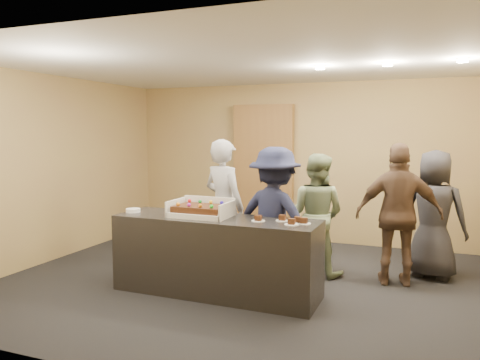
{
  "coord_description": "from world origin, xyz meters",
  "views": [
    {
      "loc": [
        2.04,
        -5.35,
        1.89
      ],
      "look_at": [
        -0.07,
        0.0,
        1.29
      ],
      "focal_mm": 35.0,
      "sensor_mm": 36.0,
      "label": 1
    }
  ],
  "objects_px": {
    "person_sage_man": "(316,214)",
    "person_brown_extra": "(399,215)",
    "person_dark_suit": "(434,214)",
    "plate_stack": "(133,210)",
    "person_navy_man": "(275,218)",
    "serving_counter": "(216,256)",
    "sheet_cake": "(201,208)",
    "person_server_grey": "(224,206)",
    "storage_cabinet": "(263,172)",
    "cake_box": "(202,212)"
  },
  "relations": [
    {
      "from": "storage_cabinet",
      "to": "person_server_grey",
      "type": "height_order",
      "value": "storage_cabinet"
    },
    {
      "from": "person_server_grey",
      "to": "person_dark_suit",
      "type": "distance_m",
      "value": 2.72
    },
    {
      "from": "person_sage_man",
      "to": "person_dark_suit",
      "type": "distance_m",
      "value": 1.5
    },
    {
      "from": "plate_stack",
      "to": "person_navy_man",
      "type": "distance_m",
      "value": 1.74
    },
    {
      "from": "storage_cabinet",
      "to": "cake_box",
      "type": "relative_size",
      "value": 3.4
    },
    {
      "from": "plate_stack",
      "to": "person_navy_man",
      "type": "bearing_deg",
      "value": 16.38
    },
    {
      "from": "person_dark_suit",
      "to": "person_navy_man",
      "type": "bearing_deg",
      "value": 46.64
    },
    {
      "from": "serving_counter",
      "to": "plate_stack",
      "type": "bearing_deg",
      "value": -177.09
    },
    {
      "from": "person_sage_man",
      "to": "person_brown_extra",
      "type": "distance_m",
      "value": 1.05
    },
    {
      "from": "sheet_cake",
      "to": "person_sage_man",
      "type": "xyz_separation_m",
      "value": [
        1.1,
        1.19,
        -0.2
      ]
    },
    {
      "from": "person_navy_man",
      "to": "person_brown_extra",
      "type": "xyz_separation_m",
      "value": [
        1.38,
        0.67,
        0.02
      ]
    },
    {
      "from": "storage_cabinet",
      "to": "person_brown_extra",
      "type": "xyz_separation_m",
      "value": [
        2.36,
        -1.8,
        -0.3
      ]
    },
    {
      "from": "storage_cabinet",
      "to": "person_sage_man",
      "type": "height_order",
      "value": "storage_cabinet"
    },
    {
      "from": "person_sage_man",
      "to": "person_brown_extra",
      "type": "relative_size",
      "value": 0.91
    },
    {
      "from": "serving_counter",
      "to": "person_dark_suit",
      "type": "distance_m",
      "value": 2.86
    },
    {
      "from": "plate_stack",
      "to": "person_brown_extra",
      "type": "height_order",
      "value": "person_brown_extra"
    },
    {
      "from": "cake_box",
      "to": "person_server_grey",
      "type": "xyz_separation_m",
      "value": [
        -0.07,
        0.8,
        -0.05
      ]
    },
    {
      "from": "person_server_grey",
      "to": "person_navy_man",
      "type": "relative_size",
      "value": 1.05
    },
    {
      "from": "sheet_cake",
      "to": "person_navy_man",
      "type": "xyz_separation_m",
      "value": [
        0.76,
        0.45,
        -0.14
      ]
    },
    {
      "from": "plate_stack",
      "to": "person_navy_man",
      "type": "height_order",
      "value": "person_navy_man"
    },
    {
      "from": "person_sage_man",
      "to": "person_navy_man",
      "type": "distance_m",
      "value": 0.81
    },
    {
      "from": "serving_counter",
      "to": "cake_box",
      "type": "bearing_deg",
      "value": 173.19
    },
    {
      "from": "serving_counter",
      "to": "sheet_cake",
      "type": "distance_m",
      "value": 0.58
    },
    {
      "from": "serving_counter",
      "to": "cake_box",
      "type": "xyz_separation_m",
      "value": [
        -0.19,
        0.03,
        0.5
      ]
    },
    {
      "from": "serving_counter",
      "to": "person_navy_man",
      "type": "distance_m",
      "value": 0.83
    },
    {
      "from": "serving_counter",
      "to": "person_sage_man",
      "type": "bearing_deg",
      "value": 53.43
    },
    {
      "from": "sheet_cake",
      "to": "serving_counter",
      "type": "bearing_deg",
      "value": -0.0
    },
    {
      "from": "person_dark_suit",
      "to": "person_server_grey",
      "type": "bearing_deg",
      "value": 30.29
    },
    {
      "from": "storage_cabinet",
      "to": "person_brown_extra",
      "type": "height_order",
      "value": "storage_cabinet"
    },
    {
      "from": "person_navy_man",
      "to": "cake_box",
      "type": "bearing_deg",
      "value": 41.82
    },
    {
      "from": "storage_cabinet",
      "to": "person_sage_man",
      "type": "bearing_deg",
      "value": -52.73
    },
    {
      "from": "sheet_cake",
      "to": "person_navy_man",
      "type": "bearing_deg",
      "value": 30.51
    },
    {
      "from": "storage_cabinet",
      "to": "cake_box",
      "type": "xyz_separation_m",
      "value": [
        0.22,
        -2.9,
        -0.23
      ]
    },
    {
      "from": "plate_stack",
      "to": "person_dark_suit",
      "type": "bearing_deg",
      "value": 25.15
    },
    {
      "from": "storage_cabinet",
      "to": "plate_stack",
      "type": "height_order",
      "value": "storage_cabinet"
    },
    {
      "from": "storage_cabinet",
      "to": "person_sage_man",
      "type": "relative_size",
      "value": 1.47
    },
    {
      "from": "person_sage_man",
      "to": "storage_cabinet",
      "type": "bearing_deg",
      "value": -42.96
    },
    {
      "from": "sheet_cake",
      "to": "plate_stack",
      "type": "bearing_deg",
      "value": -177.41
    },
    {
      "from": "serving_counter",
      "to": "person_navy_man",
      "type": "xyz_separation_m",
      "value": [
        0.57,
        0.45,
        0.4
      ]
    },
    {
      "from": "person_navy_man",
      "to": "person_brown_extra",
      "type": "relative_size",
      "value": 0.97
    },
    {
      "from": "cake_box",
      "to": "person_navy_man",
      "type": "relative_size",
      "value": 0.4
    },
    {
      "from": "sheet_cake",
      "to": "plate_stack",
      "type": "xyz_separation_m",
      "value": [
        -0.91,
        -0.04,
        -0.08
      ]
    },
    {
      "from": "serving_counter",
      "to": "person_server_grey",
      "type": "height_order",
      "value": "person_server_grey"
    },
    {
      "from": "person_server_grey",
      "to": "person_navy_man",
      "type": "xyz_separation_m",
      "value": [
        0.83,
        -0.38,
        -0.04
      ]
    },
    {
      "from": "person_brown_extra",
      "to": "person_dark_suit",
      "type": "bearing_deg",
      "value": -140.69
    },
    {
      "from": "sheet_cake",
      "to": "person_sage_man",
      "type": "relative_size",
      "value": 0.37
    },
    {
      "from": "person_sage_man",
      "to": "person_dark_suit",
      "type": "relative_size",
      "value": 0.96
    },
    {
      "from": "serving_counter",
      "to": "person_navy_man",
      "type": "height_order",
      "value": "person_navy_man"
    },
    {
      "from": "serving_counter",
      "to": "person_server_grey",
      "type": "xyz_separation_m",
      "value": [
        -0.26,
        0.83,
        0.44
      ]
    },
    {
      "from": "sheet_cake",
      "to": "person_brown_extra",
      "type": "relative_size",
      "value": 0.34
    }
  ]
}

